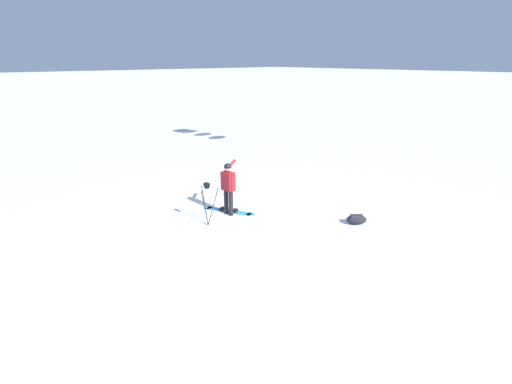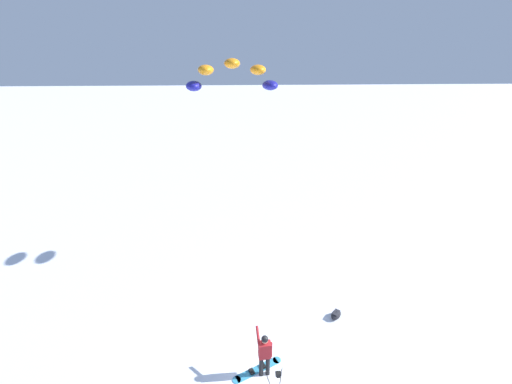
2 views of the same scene
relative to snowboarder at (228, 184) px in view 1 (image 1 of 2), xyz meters
The scene contains 5 objects.
ground_plane 1.26m from the snowboarder, 69.15° to the right, with size 300.00×300.00×0.00m, color white.
snowboarder is the anchor object (origin of this frame).
snowboard 1.02m from the snowboarder, 52.67° to the left, with size 0.92×1.69×0.10m.
gear_bag_large 3.99m from the snowboarder, 54.08° to the right, with size 0.67×0.65×0.28m.
camera_tripod 1.05m from the snowboarder, 164.22° to the right, with size 0.61×0.52×1.30m.
Camera 1 is at (-7.92, -9.02, 4.70)m, focal length 29.47 mm.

